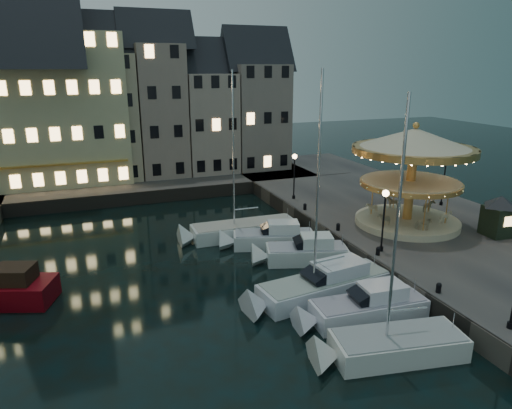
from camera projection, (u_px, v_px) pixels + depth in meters
name	position (u px, v px, depth m)	size (l,w,h in m)	color
ground	(288.00, 293.00, 27.21)	(160.00, 160.00, 0.00)	black
quay_east	(414.00, 225.00, 37.15)	(16.00, 56.00, 1.30)	#474442
quay_north	(113.00, 186.00, 49.39)	(44.00, 12.00, 1.30)	#474442
quaywall_e	(327.00, 237.00, 34.44)	(0.15, 44.00, 1.30)	#47423A
quaywall_n	(139.00, 198.00, 44.69)	(48.00, 0.15, 1.30)	#47423A
streetlamp_b	(384.00, 212.00, 29.40)	(0.44, 0.44, 4.17)	black
streetlamp_c	(294.00, 170.00, 41.49)	(0.44, 0.44, 4.17)	black
streetlamp_d	(445.00, 175.00, 39.50)	(0.44, 0.44, 4.17)	black
bollard_a	(439.00, 287.00, 24.51)	(0.30, 0.30, 0.57)	black
bollard_b	(378.00, 251.00, 29.44)	(0.30, 0.30, 0.57)	black
bollard_c	(338.00, 226.00, 33.92)	(0.30, 0.30, 0.57)	black
bollard_d	(305.00, 206.00, 38.84)	(0.30, 0.30, 0.57)	black
townhouse_nb	(44.00, 115.00, 46.93)	(6.16, 8.00, 13.80)	slate
townhouse_nc	(105.00, 108.00, 48.84)	(6.82, 8.00, 14.80)	tan
townhouse_nd	(159.00, 102.00, 50.65)	(5.50, 8.00, 15.80)	gray
townhouse_ne	(207.00, 114.00, 52.93)	(6.16, 8.00, 12.80)	gray
townhouse_nf	(255.00, 108.00, 54.84)	(6.82, 8.00, 13.80)	gray
hotel_corner	(43.00, 100.00, 46.52)	(17.60, 9.00, 16.80)	#C5C292
motorboat_a	(386.00, 347.00, 21.06)	(7.26, 3.42, 11.98)	silver
motorboat_b	(362.00, 309.00, 24.16)	(7.26, 2.48, 2.15)	silver
motorboat_c	(320.00, 286.00, 26.61)	(9.32, 3.44, 12.31)	silver
motorboat_d	(300.00, 253.00, 31.48)	(6.60, 3.80, 2.15)	silver
motorboat_e	(268.00, 239.00, 34.16)	(7.02, 3.86, 2.15)	silver
motorboat_f	(237.00, 231.00, 36.12)	(9.39, 2.61, 12.50)	silver
carousel	(413.00, 158.00, 33.81)	(8.98, 8.98, 7.85)	#C5B794
ticket_kiosk	(500.00, 209.00, 32.42)	(2.87, 2.87, 3.36)	black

